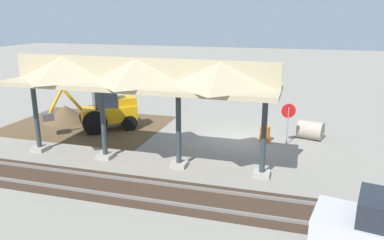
{
  "coord_description": "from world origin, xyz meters",
  "views": [
    {
      "loc": [
        -3.23,
        19.94,
        6.71
      ],
      "look_at": [
        1.86,
        2.55,
        1.6
      ],
      "focal_mm": 35.0,
      "sensor_mm": 36.0,
      "label": 1
    }
  ],
  "objects_px": {
    "backhoe": "(106,109)",
    "traffic_barrel": "(265,134)",
    "stop_sign": "(288,116)",
    "concrete_pipe": "(310,130)"
  },
  "relations": [
    {
      "from": "backhoe",
      "to": "traffic_barrel",
      "type": "distance_m",
      "value": 9.41
    },
    {
      "from": "stop_sign",
      "to": "backhoe",
      "type": "xyz_separation_m",
      "value": [
        10.54,
        0.23,
        -0.36
      ]
    },
    {
      "from": "backhoe",
      "to": "traffic_barrel",
      "type": "xyz_separation_m",
      "value": [
        -9.37,
        -0.38,
        -0.81
      ]
    },
    {
      "from": "concrete_pipe",
      "to": "traffic_barrel",
      "type": "height_order",
      "value": "concrete_pipe"
    },
    {
      "from": "backhoe",
      "to": "traffic_barrel",
      "type": "bearing_deg",
      "value": -177.66
    },
    {
      "from": "backhoe",
      "to": "concrete_pipe",
      "type": "height_order",
      "value": "backhoe"
    },
    {
      "from": "stop_sign",
      "to": "backhoe",
      "type": "distance_m",
      "value": 10.54
    },
    {
      "from": "concrete_pipe",
      "to": "backhoe",
      "type": "bearing_deg",
      "value": 7.92
    },
    {
      "from": "stop_sign",
      "to": "backhoe",
      "type": "relative_size",
      "value": 0.47
    },
    {
      "from": "stop_sign",
      "to": "traffic_barrel",
      "type": "distance_m",
      "value": 1.66
    }
  ]
}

